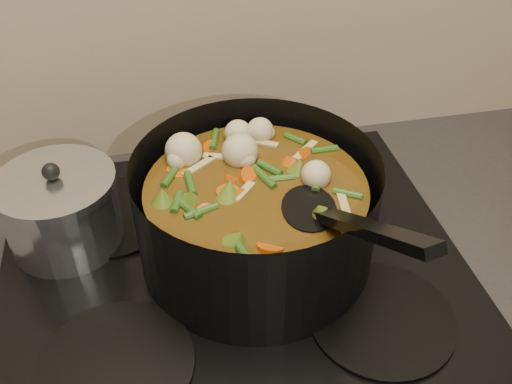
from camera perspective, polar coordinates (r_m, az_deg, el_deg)
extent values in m
cube|color=black|center=(0.81, -2.12, -9.35)|extent=(2.64, 0.64, 0.05)
cube|color=black|center=(0.79, -2.18, -7.67)|extent=(0.62, 0.54, 0.02)
cylinder|color=black|center=(0.69, -13.84, -16.41)|extent=(0.18, 0.18, 0.01)
cylinder|color=black|center=(0.73, 12.42, -12.20)|extent=(0.18, 0.18, 0.01)
cylinder|color=black|center=(0.87, -14.16, -2.32)|extent=(0.18, 0.18, 0.01)
cylinder|color=black|center=(0.90, 6.38, 0.41)|extent=(0.18, 0.18, 0.01)
cylinder|color=black|center=(0.74, 0.00, -1.88)|extent=(0.32, 0.32, 0.16)
cylinder|color=black|center=(0.79, 0.00, -5.84)|extent=(0.31, 0.31, 0.01)
cylinder|color=#52360E|center=(0.75, 0.00, -2.63)|extent=(0.28, 0.28, 0.11)
cylinder|color=#D04E09|center=(0.72, 3.22, 0.79)|extent=(0.03, 0.03, 0.03)
cylinder|color=#D04E09|center=(0.77, 2.27, 3.53)|extent=(0.04, 0.04, 0.03)
cylinder|color=#D04E09|center=(0.79, -3.86, 4.59)|extent=(0.04, 0.04, 0.03)
cylinder|color=#D04E09|center=(0.72, -4.57, 0.68)|extent=(0.03, 0.04, 0.03)
cylinder|color=#D04E09|center=(0.67, -5.26, -3.25)|extent=(0.04, 0.04, 0.03)
cylinder|color=#D04E09|center=(0.68, 0.70, -1.78)|extent=(0.04, 0.04, 0.03)
cylinder|color=#D04E09|center=(0.70, 5.58, -1.23)|extent=(0.04, 0.04, 0.03)
cylinder|color=#D04E09|center=(0.76, 7.02, 2.84)|extent=(0.04, 0.03, 0.03)
cylinder|color=#D04E09|center=(0.76, 0.51, 3.08)|extent=(0.04, 0.04, 0.03)
cylinder|color=#D04E09|center=(0.77, -4.98, 3.25)|extent=(0.04, 0.04, 0.03)
cylinder|color=#D04E09|center=(0.71, -3.29, -0.05)|extent=(0.03, 0.03, 0.03)
sphere|color=beige|center=(0.72, 5.10, 1.90)|extent=(0.04, 0.04, 0.04)
sphere|color=beige|center=(0.76, -1.29, 4.18)|extent=(0.04, 0.04, 0.04)
sphere|color=beige|center=(0.69, -5.13, 0.19)|extent=(0.04, 0.04, 0.04)
sphere|color=beige|center=(0.66, 2.08, -2.01)|extent=(0.04, 0.04, 0.04)
sphere|color=beige|center=(0.73, 4.66, 2.55)|extent=(0.04, 0.04, 0.04)
cone|color=#5F781E|center=(0.65, -1.99, -3.86)|extent=(0.04, 0.04, 0.04)
cone|color=#5F781E|center=(0.69, 6.83, -0.93)|extent=(0.04, 0.04, 0.04)
cone|color=#5F781E|center=(0.77, 3.53, 4.38)|extent=(0.04, 0.04, 0.04)
cone|color=#5F781E|center=(0.76, -5.10, 3.63)|extent=(0.04, 0.04, 0.04)
cone|color=#5F781E|center=(0.67, -5.83, -2.17)|extent=(0.04, 0.04, 0.04)
cone|color=#5F781E|center=(0.65, 4.09, -3.24)|extent=(0.04, 0.04, 0.04)
cylinder|color=#345F1C|center=(0.74, 2.07, 2.63)|extent=(0.01, 0.04, 0.01)
cylinder|color=#345F1C|center=(0.80, -1.25, 5.48)|extent=(0.04, 0.03, 0.01)
cylinder|color=#345F1C|center=(0.76, -5.29, 3.22)|extent=(0.04, 0.02, 0.01)
cylinder|color=#345F1C|center=(0.71, -5.41, 0.35)|extent=(0.03, 0.04, 0.01)
cylinder|color=#345F1C|center=(0.68, -2.54, -1.16)|extent=(0.03, 0.04, 0.01)
cylinder|color=#345F1C|center=(0.63, 0.70, -5.28)|extent=(0.04, 0.02, 0.01)
cylinder|color=#345F1C|center=(0.67, 5.53, -2.37)|extent=(0.04, 0.03, 0.01)
cylinder|color=#345F1C|center=(0.72, 5.39, 0.84)|extent=(0.01, 0.04, 0.01)
cylinder|color=#345F1C|center=(0.74, 2.60, 2.38)|extent=(0.04, 0.03, 0.01)
cylinder|color=#345F1C|center=(0.80, 0.15, 5.54)|extent=(0.04, 0.02, 0.01)
cylinder|color=#345F1C|center=(0.77, -4.43, 3.74)|extent=(0.03, 0.04, 0.01)
cylinder|color=#345F1C|center=(0.72, -5.37, 0.96)|extent=(0.03, 0.04, 0.01)
cylinder|color=#345F1C|center=(0.69, -3.03, -0.83)|extent=(0.04, 0.02, 0.01)
cylinder|color=#345F1C|center=(0.63, -1.07, -5.26)|extent=(0.04, 0.03, 0.01)
cylinder|color=#345F1C|center=(0.66, 4.60, -2.99)|extent=(0.01, 0.04, 0.01)
cylinder|color=#345F1C|center=(0.71, 5.40, 0.22)|extent=(0.04, 0.03, 0.01)
cube|color=tan|center=(0.72, -6.11, 1.09)|extent=(0.05, 0.01, 0.00)
cube|color=tan|center=(0.66, -1.69, -3.36)|extent=(0.02, 0.05, 0.00)
cube|color=tan|center=(0.69, 5.88, -0.86)|extent=(0.04, 0.03, 0.00)
cube|color=tan|center=(0.77, 3.08, 3.77)|extent=(0.04, 0.04, 0.00)
cube|color=tan|center=(0.75, -4.44, 3.11)|extent=(0.03, 0.05, 0.00)
cube|color=tan|center=(0.68, -5.00, -1.92)|extent=(0.05, 0.02, 0.00)
ellipsoid|color=black|center=(0.68, 5.30, -1.75)|extent=(0.08, 0.10, 0.01)
cube|color=black|center=(0.58, 11.31, -3.73)|extent=(0.06, 0.19, 0.11)
cylinder|color=silver|center=(0.82, -18.77, -2.04)|extent=(0.15, 0.15, 0.10)
cylinder|color=silver|center=(0.79, -19.57, 0.92)|extent=(0.16, 0.16, 0.01)
sphere|color=black|center=(0.78, -19.84, 1.92)|extent=(0.02, 0.02, 0.02)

